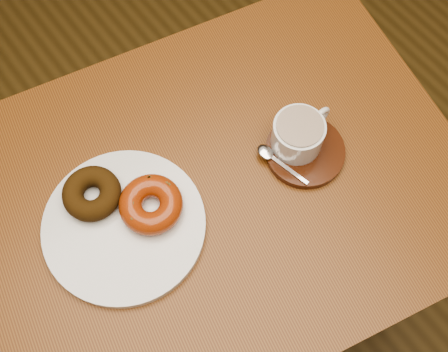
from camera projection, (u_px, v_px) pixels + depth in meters
ground at (233, 212)px, 1.71m from camera, size 6.00×6.00×0.00m
cafe_table at (215, 214)px, 1.02m from camera, size 0.94×0.78×0.77m
donut_plate at (124, 226)px, 0.87m from camera, size 0.28×0.28×0.02m
donut_cinnamon at (92, 193)px, 0.87m from camera, size 0.10×0.10×0.03m
donut_caramel at (151, 204)px, 0.86m from camera, size 0.10×0.10×0.04m
saucer at (305, 151)px, 0.93m from camera, size 0.17×0.17×0.01m
coffee_cup at (299, 134)px, 0.90m from camera, size 0.11×0.08×0.06m
teaspoon at (270, 155)px, 0.91m from camera, size 0.03×0.10×0.01m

